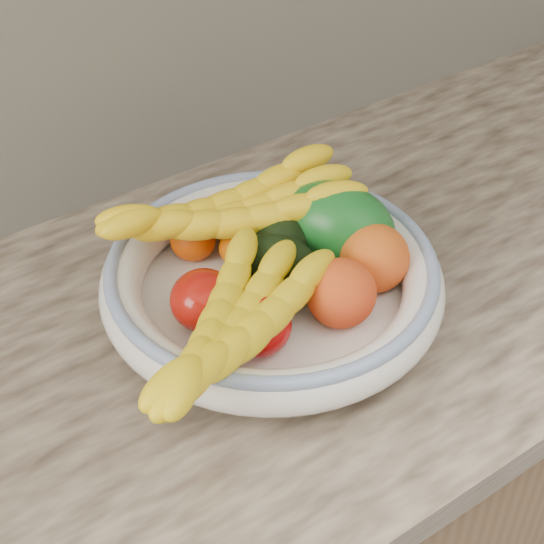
{
  "coord_description": "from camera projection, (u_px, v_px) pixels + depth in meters",
  "views": [
    {
      "loc": [
        -0.41,
        1.07,
        1.56
      ],
      "look_at": [
        0.0,
        1.66,
        0.96
      ],
      "focal_mm": 55.0,
      "sensor_mm": 36.0,
      "label": 1
    }
  ],
  "objects": [
    {
      "name": "kitchen_counter",
      "position": [
        262.0,
        513.0,
        1.27
      ],
      "size": [
        2.44,
        0.66,
        1.4
      ],
      "color": "brown",
      "rests_on": "ground"
    },
    {
      "name": "fruit_bowl",
      "position": [
        272.0,
        280.0,
        0.94
      ],
      "size": [
        0.39,
        0.39,
        0.08
      ],
      "color": "silver",
      "rests_on": "kitchen_counter"
    },
    {
      "name": "clementine_back_left",
      "position": [
        193.0,
        240.0,
        0.99
      ],
      "size": [
        0.07,
        0.07,
        0.05
      ],
      "primitive_type": "ellipsoid",
      "rotation": [
        0.0,
        0.0,
        -0.21
      ],
      "color": "#DB4B04",
      "rests_on": "fruit_bowl"
    },
    {
      "name": "clementine_back_right",
      "position": [
        226.0,
        221.0,
        1.02
      ],
      "size": [
        0.07,
        0.07,
        0.05
      ],
      "primitive_type": "ellipsoid",
      "rotation": [
        0.0,
        0.0,
        0.36
      ],
      "color": "orange",
      "rests_on": "fruit_bowl"
    },
    {
      "name": "clementine_back_mid",
      "position": [
        239.0,
        248.0,
        0.98
      ],
      "size": [
        0.05,
        0.05,
        0.04
      ],
      "primitive_type": "ellipsoid",
      "rotation": [
        0.0,
        0.0,
        0.13
      ],
      "color": "#DE6104",
      "rests_on": "fruit_bowl"
    },
    {
      "name": "tomato_left",
      "position": [
        204.0,
        300.0,
        0.9
      ],
      "size": [
        0.1,
        0.1,
        0.07
      ],
      "primitive_type": "ellipsoid",
      "rotation": [
        0.0,
        0.0,
        -0.4
      ],
      "color": "#A01009",
      "rests_on": "fruit_bowl"
    },
    {
      "name": "tomato_near_left",
      "position": [
        257.0,
        325.0,
        0.87
      ],
      "size": [
        0.1,
        0.1,
        0.07
      ],
      "primitive_type": "ellipsoid",
      "rotation": [
        0.0,
        0.0,
        0.42
      ],
      "color": "#B20809",
      "rests_on": "fruit_bowl"
    },
    {
      "name": "avocado_center",
      "position": [
        276.0,
        263.0,
        0.94
      ],
      "size": [
        0.11,
        0.12,
        0.07
      ],
      "primitive_type": "ellipsoid",
      "rotation": [
        0.0,
        0.0,
        0.64
      ],
      "color": "black",
      "rests_on": "fruit_bowl"
    },
    {
      "name": "avocado_right",
      "position": [
        280.0,
        241.0,
        0.97
      ],
      "size": [
        0.12,
        0.12,
        0.07
      ],
      "primitive_type": "ellipsoid",
      "rotation": [
        0.0,
        0.0,
        -0.69
      ],
      "color": "black",
      "rests_on": "fruit_bowl"
    },
    {
      "name": "green_mango",
      "position": [
        336.0,
        225.0,
        0.98
      ],
      "size": [
        0.17,
        0.18,
        0.13
      ],
      "primitive_type": "ellipsoid",
      "rotation": [
        0.0,
        0.31,
        0.49
      ],
      "color": "#0F5518",
      "rests_on": "fruit_bowl"
    },
    {
      "name": "peach_front",
      "position": [
        341.0,
        293.0,
        0.9
      ],
      "size": [
        0.08,
        0.08,
        0.08
      ],
      "primitive_type": "ellipsoid",
      "rotation": [
        0.0,
        0.0,
        -0.07
      ],
      "color": "orange",
      "rests_on": "fruit_bowl"
    },
    {
      "name": "peach_right",
      "position": [
        375.0,
        258.0,
        0.94
      ],
      "size": [
        0.09,
        0.09,
        0.08
      ],
      "primitive_type": "ellipsoid",
      "rotation": [
        0.0,
        0.0,
        -0.17
      ],
      "color": "orange",
      "rests_on": "fruit_bowl"
    },
    {
      "name": "banana_bunch_back",
      "position": [
        230.0,
        217.0,
        0.97
      ],
      "size": [
        0.34,
        0.19,
        0.09
      ],
      "primitive_type": null,
      "rotation": [
        0.0,
        0.0,
        -0.22
      ],
      "color": "yellow",
      "rests_on": "fruit_bowl"
    },
    {
      "name": "banana_bunch_front",
      "position": [
        232.0,
        335.0,
        0.83
      ],
      "size": [
        0.33,
        0.27,
        0.09
      ],
      "primitive_type": null,
      "rotation": [
        0.0,
        0.0,
        0.54
      ],
      "color": "yellow",
      "rests_on": "fruit_bowl"
    }
  ]
}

